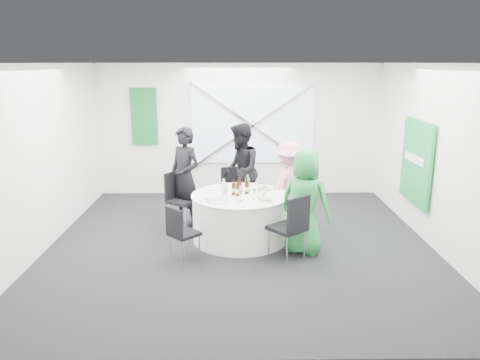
{
  "coord_description": "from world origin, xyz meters",
  "views": [
    {
      "loc": [
        -0.08,
        -6.98,
        2.81
      ],
      "look_at": [
        0.0,
        0.2,
        1.0
      ],
      "focal_mm": 35.0,
      "sensor_mm": 36.0,
      "label": 1
    }
  ],
  "objects_px": {
    "banquet_table": "(240,217)",
    "person_woman_green": "(305,202)",
    "clear_water_bottle": "(224,189)",
    "person_man_back_left": "(185,177)",
    "chair_back_left": "(179,195)",
    "person_woman_pink": "(289,185)",
    "chair_back": "(232,189)",
    "chair_front_right": "(292,223)",
    "chair_front_left": "(180,230)",
    "green_water_bottle": "(248,185)",
    "chair_back_right": "(290,193)",
    "person_man_back": "(240,171)"
  },
  "relations": [
    {
      "from": "chair_back_left",
      "to": "chair_front_left",
      "type": "xyz_separation_m",
      "value": [
        0.2,
        -1.52,
        -0.09
      ]
    },
    {
      "from": "person_woman_pink",
      "to": "green_water_bottle",
      "type": "bearing_deg",
      "value": -2.74
    },
    {
      "from": "green_water_bottle",
      "to": "chair_front_right",
      "type": "bearing_deg",
      "value": -59.06
    },
    {
      "from": "chair_back_left",
      "to": "person_woman_pink",
      "type": "distance_m",
      "value": 1.93
    },
    {
      "from": "banquet_table",
      "to": "clear_water_bottle",
      "type": "height_order",
      "value": "clear_water_bottle"
    },
    {
      "from": "chair_front_right",
      "to": "person_man_back_left",
      "type": "bearing_deg",
      "value": -83.26
    },
    {
      "from": "chair_back_right",
      "to": "chair_front_right",
      "type": "distance_m",
      "value": 1.58
    },
    {
      "from": "person_man_back",
      "to": "green_water_bottle",
      "type": "relative_size",
      "value": 5.93
    },
    {
      "from": "banquet_table",
      "to": "clear_water_bottle",
      "type": "bearing_deg",
      "value": -174.48
    },
    {
      "from": "chair_back_left",
      "to": "green_water_bottle",
      "type": "xyz_separation_m",
      "value": [
        1.19,
        -0.54,
        0.31
      ]
    },
    {
      "from": "chair_back",
      "to": "chair_back_right",
      "type": "bearing_deg",
      "value": -31.71
    },
    {
      "from": "chair_front_right",
      "to": "chair_back_left",
      "type": "bearing_deg",
      "value": -80.42
    },
    {
      "from": "banquet_table",
      "to": "person_man_back_left",
      "type": "relative_size",
      "value": 0.89
    },
    {
      "from": "banquet_table",
      "to": "person_woman_pink",
      "type": "relative_size",
      "value": 1.02
    },
    {
      "from": "person_man_back",
      "to": "clear_water_bottle",
      "type": "bearing_deg",
      "value": -12.2
    },
    {
      "from": "banquet_table",
      "to": "chair_front_right",
      "type": "height_order",
      "value": "chair_front_right"
    },
    {
      "from": "banquet_table",
      "to": "chair_back",
      "type": "relative_size",
      "value": 1.69
    },
    {
      "from": "banquet_table",
      "to": "chair_front_left",
      "type": "height_order",
      "value": "chair_front_left"
    },
    {
      "from": "chair_back_right",
      "to": "chair_front_left",
      "type": "height_order",
      "value": "chair_back_right"
    },
    {
      "from": "person_man_back",
      "to": "person_woman_green",
      "type": "distance_m",
      "value": 1.94
    },
    {
      "from": "chair_back_right",
      "to": "person_woman_green",
      "type": "xyz_separation_m",
      "value": [
        0.08,
        -1.23,
        0.2
      ]
    },
    {
      "from": "person_woman_pink",
      "to": "chair_front_left",
      "type": "bearing_deg",
      "value": 6.31
    },
    {
      "from": "person_man_back_left",
      "to": "person_man_back",
      "type": "relative_size",
      "value": 1.0
    },
    {
      "from": "person_woman_pink",
      "to": "clear_water_bottle",
      "type": "height_order",
      "value": "person_woman_pink"
    },
    {
      "from": "chair_back_left",
      "to": "clear_water_bottle",
      "type": "bearing_deg",
      "value": -98.54
    },
    {
      "from": "chair_front_right",
      "to": "person_woman_pink",
      "type": "relative_size",
      "value": 0.65
    },
    {
      "from": "person_man_back_left",
      "to": "person_man_back",
      "type": "bearing_deg",
      "value": 61.57
    },
    {
      "from": "chair_back",
      "to": "chair_back_right",
      "type": "height_order",
      "value": "chair_back_right"
    },
    {
      "from": "chair_back_right",
      "to": "person_man_back",
      "type": "relative_size",
      "value": 0.58
    },
    {
      "from": "person_man_back_left",
      "to": "person_woman_pink",
      "type": "height_order",
      "value": "person_man_back_left"
    },
    {
      "from": "chair_back_right",
      "to": "person_man_back",
      "type": "bearing_deg",
      "value": -156.61
    },
    {
      "from": "person_woman_pink",
      "to": "clear_water_bottle",
      "type": "relative_size",
      "value": 5.69
    },
    {
      "from": "chair_front_left",
      "to": "person_man_back",
      "type": "relative_size",
      "value": 0.47
    },
    {
      "from": "person_woman_pink",
      "to": "person_man_back",
      "type": "bearing_deg",
      "value": -69.26
    },
    {
      "from": "chair_front_right",
      "to": "person_man_back_left",
      "type": "height_order",
      "value": "person_man_back_left"
    },
    {
      "from": "chair_front_right",
      "to": "chair_front_left",
      "type": "xyz_separation_m",
      "value": [
        -1.6,
        0.03,
        -0.11
      ]
    },
    {
      "from": "banquet_table",
      "to": "person_woman_green",
      "type": "height_order",
      "value": "person_woman_green"
    },
    {
      "from": "person_man_back_left",
      "to": "person_woman_green",
      "type": "xyz_separation_m",
      "value": [
        1.91,
        -1.26,
        -0.08
      ]
    },
    {
      "from": "person_man_back",
      "to": "banquet_table",
      "type": "bearing_deg",
      "value": 0.0
    },
    {
      "from": "chair_front_left",
      "to": "person_woman_pink",
      "type": "relative_size",
      "value": 0.54
    },
    {
      "from": "banquet_table",
      "to": "person_man_back_left",
      "type": "height_order",
      "value": "person_man_back_left"
    },
    {
      "from": "banquet_table",
      "to": "clear_water_bottle",
      "type": "relative_size",
      "value": 5.81
    },
    {
      "from": "chair_back",
      "to": "chair_back_right",
      "type": "distance_m",
      "value": 1.12
    },
    {
      "from": "person_woman_pink",
      "to": "green_water_bottle",
      "type": "relative_size",
      "value": 5.16
    },
    {
      "from": "chair_front_left",
      "to": "chair_back_left",
      "type": "bearing_deg",
      "value": -37.17
    },
    {
      "from": "banquet_table",
      "to": "person_man_back",
      "type": "height_order",
      "value": "person_man_back"
    },
    {
      "from": "chair_front_left",
      "to": "green_water_bottle",
      "type": "xyz_separation_m",
      "value": [
        0.99,
        0.98,
        0.4
      ]
    },
    {
      "from": "chair_front_left",
      "to": "green_water_bottle",
      "type": "relative_size",
      "value": 2.79
    },
    {
      "from": "chair_back_left",
      "to": "person_woman_pink",
      "type": "height_order",
      "value": "person_woman_pink"
    },
    {
      "from": "chair_back_right",
      "to": "clear_water_bottle",
      "type": "relative_size",
      "value": 3.77
    }
  ]
}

